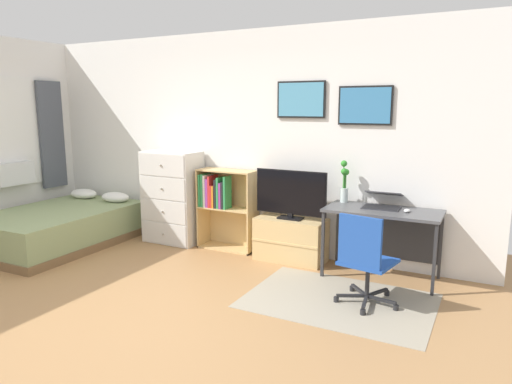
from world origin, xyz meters
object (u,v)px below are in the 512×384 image
object	(u,v)px
bookshelf	(222,201)
television	(291,195)
dresser	(173,197)
bamboo_vase	(344,182)
bed	(59,226)
tv_stand	(291,239)
desk	(384,221)
laptop	(383,201)
computer_mouse	(407,211)
office_chair	(364,258)

from	to	relation	value
bookshelf	television	bearing A→B (deg)	-4.23
dresser	bamboo_vase	distance (m)	2.33
bed	dresser	bearing A→B (deg)	30.85
bookshelf	tv_stand	world-z (taller)	bookshelf
bookshelf	desk	xyz separation A→B (m)	(2.04, -0.06, -0.01)
tv_stand	laptop	size ratio (longest dim) A/B	1.95
bed	tv_stand	size ratio (longest dim) A/B	2.51
dresser	bamboo_vase	bearing A→B (deg)	2.67
bamboo_vase	dresser	bearing A→B (deg)	-177.33
computer_mouse	tv_stand	bearing A→B (deg)	175.67
bed	laptop	size ratio (longest dim) A/B	4.90
desk	office_chair	distance (m)	0.88
dresser	laptop	bearing A→B (deg)	1.26
desk	bamboo_vase	bearing A→B (deg)	168.01
bookshelf	bamboo_vase	distance (m)	1.61
computer_mouse	bamboo_vase	distance (m)	0.77
bamboo_vase	laptop	bearing A→B (deg)	-6.14
tv_stand	computer_mouse	size ratio (longest dim) A/B	7.86
dresser	television	size ratio (longest dim) A/B	1.40
television	computer_mouse	size ratio (longest dim) A/B	8.32
computer_mouse	bamboo_vase	bearing A→B (deg)	165.02
television	dresser	bearing A→B (deg)	179.76
television	office_chair	bearing A→B (deg)	-38.13
dresser	desk	world-z (taller)	dresser
dresser	television	bearing A→B (deg)	-0.24
office_chair	laptop	bearing A→B (deg)	103.82
bed	bookshelf	world-z (taller)	bookshelf
dresser	laptop	world-z (taller)	dresser
tv_stand	television	xyz separation A→B (m)	(0.00, -0.02, 0.54)
office_chair	bamboo_vase	distance (m)	1.20
dresser	bookshelf	bearing A→B (deg)	5.05
dresser	bamboo_vase	xyz separation A→B (m)	(2.30, 0.11, 0.36)
bamboo_vase	computer_mouse	bearing A→B (deg)	-14.98
desk	laptop	size ratio (longest dim) A/B	2.80
bookshelf	laptop	world-z (taller)	bookshelf
bed	bamboo_vase	distance (m)	3.74
bed	office_chair	distance (m)	4.06
dresser	computer_mouse	size ratio (longest dim) A/B	11.67
bed	office_chair	world-z (taller)	office_chair
dresser	bed	bearing A→B (deg)	-147.72
television	bed	bearing A→B (deg)	-165.12
bookshelf	television	distance (m)	0.99
bed	bamboo_vase	size ratio (longest dim) A/B	4.39
bookshelf	office_chair	bearing A→B (deg)	-24.25
tv_stand	desk	size ratio (longest dim) A/B	0.70
computer_mouse	desk	bearing A→B (deg)	159.35
bed	laptop	bearing A→B (deg)	10.64
dresser	laptop	size ratio (longest dim) A/B	2.90
television	desk	size ratio (longest dim) A/B	0.74
bed	dresser	size ratio (longest dim) A/B	1.69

